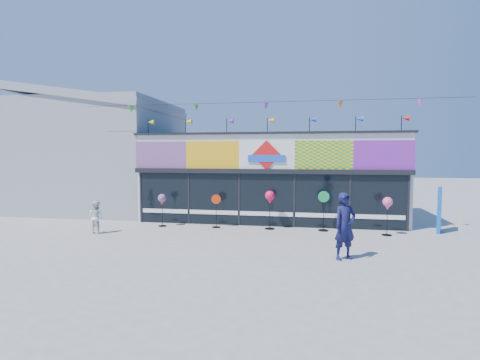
% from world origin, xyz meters
% --- Properties ---
extents(ground, '(80.00, 80.00, 0.00)m').
position_xyz_m(ground, '(0.00, 0.00, 0.00)').
color(ground, gray).
rests_on(ground, ground).
extents(kite_shop, '(16.00, 5.70, 5.31)m').
position_xyz_m(kite_shop, '(0.00, 5.94, 2.05)').
color(kite_shop, white).
rests_on(kite_shop, ground).
extents(neighbour_building, '(8.18, 7.20, 6.87)m').
position_xyz_m(neighbour_building, '(-10.00, 7.00, 3.20)').
color(neighbour_building, '#929597').
rests_on(neighbour_building, ground).
extents(blue_sign, '(0.43, 0.90, 1.81)m').
position_xyz_m(blue_sign, '(6.98, 3.42, 0.91)').
color(blue_sign, blue).
rests_on(blue_sign, ground).
extents(spinner_0, '(0.36, 0.36, 1.42)m').
position_xyz_m(spinner_0, '(-4.45, 2.60, 1.13)').
color(spinner_0, black).
rests_on(spinner_0, ground).
extents(spinner_1, '(0.39, 0.36, 1.42)m').
position_xyz_m(spinner_1, '(-2.08, 2.74, 0.75)').
color(spinner_1, black).
rests_on(spinner_1, ground).
extents(spinner_2, '(0.41, 0.41, 1.61)m').
position_xyz_m(spinner_2, '(0.21, 2.82, 1.29)').
color(spinner_2, black).
rests_on(spinner_2, ground).
extents(spinner_3, '(0.46, 0.42, 1.63)m').
position_xyz_m(spinner_3, '(2.41, 2.86, 0.86)').
color(spinner_3, black).
rests_on(spinner_3, ground).
extents(spinner_4, '(0.38, 0.38, 1.49)m').
position_xyz_m(spinner_4, '(4.79, 2.39, 1.20)').
color(spinner_4, black).
rests_on(spinner_4, ground).
extents(adult_man, '(0.87, 0.80, 2.01)m').
position_xyz_m(adult_man, '(2.85, -1.29, 1.00)').
color(adult_man, '#13143D').
rests_on(adult_man, ground).
extents(child, '(0.69, 0.49, 1.29)m').
position_xyz_m(child, '(-6.50, 0.81, 0.65)').
color(child, white).
rests_on(child, ground).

